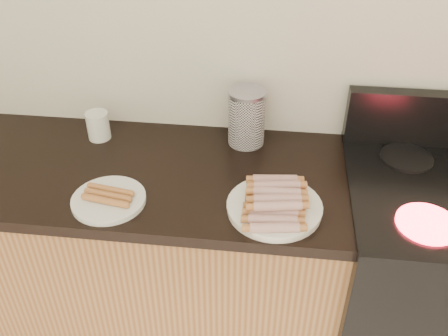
# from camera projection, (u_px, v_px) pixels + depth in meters

# --- Properties ---
(wall_back) EXTENTS (4.00, 0.04, 2.60)m
(wall_back) POSITION_uv_depth(u_px,v_px,m) (237.00, 27.00, 1.69)
(wall_back) COLOR silver
(wall_back) RESTS_ON ground
(cabinet_base) EXTENTS (2.20, 0.59, 0.86)m
(cabinet_base) POSITION_uv_depth(u_px,v_px,m) (54.00, 257.00, 2.01)
(cabinet_base) COLOR olive
(cabinet_base) RESTS_ON floor
(counter_slab) EXTENTS (2.20, 0.62, 0.04)m
(counter_slab) POSITION_uv_depth(u_px,v_px,m) (29.00, 166.00, 1.75)
(counter_slab) COLOR black
(counter_slab) RESTS_ON cabinet_base
(stove) EXTENTS (0.76, 0.65, 0.91)m
(stove) POSITION_uv_depth(u_px,v_px,m) (435.00, 289.00, 1.84)
(stove) COLOR black
(stove) RESTS_ON floor
(burner_near_left) EXTENTS (0.18, 0.18, 0.01)m
(burner_near_left) POSITION_uv_depth(u_px,v_px,m) (427.00, 224.00, 1.45)
(burner_near_left) COLOR #FF1E2D
(burner_near_left) RESTS_ON stove
(burner_far_left) EXTENTS (0.18, 0.18, 0.01)m
(burner_far_left) POSITION_uv_depth(u_px,v_px,m) (406.00, 158.00, 1.73)
(burner_far_left) COLOR black
(burner_far_left) RESTS_ON stove
(main_plate) EXTENTS (0.36, 0.36, 0.02)m
(main_plate) POSITION_uv_depth(u_px,v_px,m) (274.00, 208.00, 1.52)
(main_plate) COLOR white
(main_plate) RESTS_ON counter_slab
(side_plate) EXTENTS (0.27, 0.27, 0.02)m
(side_plate) POSITION_uv_depth(u_px,v_px,m) (109.00, 200.00, 1.55)
(side_plate) COLOR white
(side_plate) RESTS_ON counter_slab
(hotdog_pile) EXTENTS (0.14, 0.27, 0.06)m
(hotdog_pile) POSITION_uv_depth(u_px,v_px,m) (275.00, 200.00, 1.50)
(hotdog_pile) COLOR maroon
(hotdog_pile) RESTS_ON main_plate
(plain_sausages) EXTENTS (0.14, 0.10, 0.02)m
(plain_sausages) POSITION_uv_depth(u_px,v_px,m) (108.00, 195.00, 1.54)
(plain_sausages) COLOR #CF6F45
(plain_sausages) RESTS_ON side_plate
(canister) EXTENTS (0.14, 0.14, 0.21)m
(canister) POSITION_uv_depth(u_px,v_px,m) (247.00, 117.00, 1.78)
(canister) COLOR white
(canister) RESTS_ON counter_slab
(mug) EXTENTS (0.11, 0.11, 0.10)m
(mug) POSITION_uv_depth(u_px,v_px,m) (98.00, 126.00, 1.83)
(mug) COLOR white
(mug) RESTS_ON counter_slab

